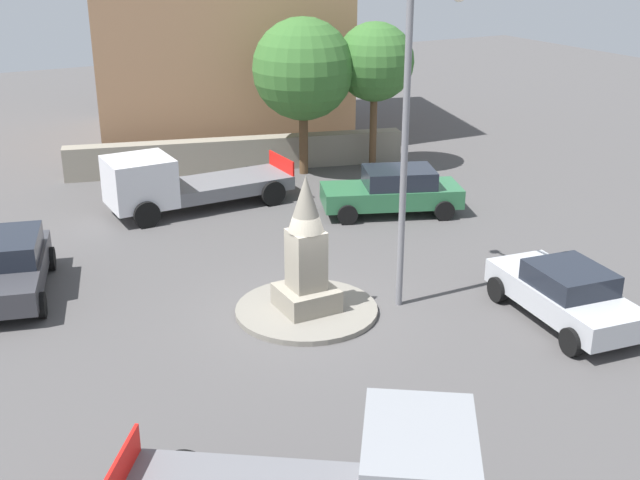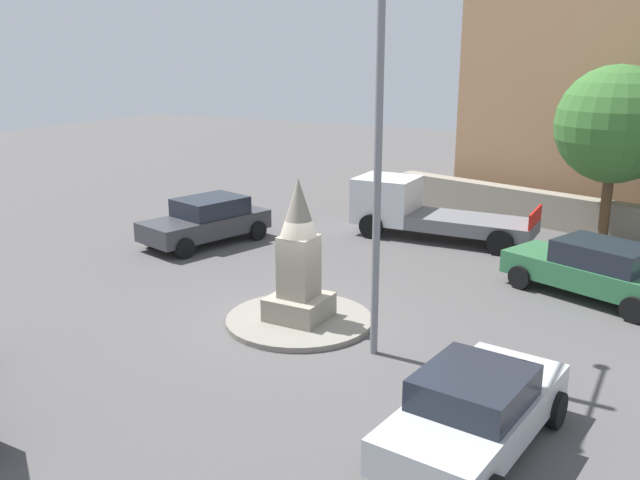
# 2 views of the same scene
# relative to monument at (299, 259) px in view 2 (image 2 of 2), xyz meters

# --- Properties ---
(ground_plane) EXTENTS (80.00, 80.00, 0.00)m
(ground_plane) POSITION_rel_monument_xyz_m (0.00, 0.00, -1.57)
(ground_plane) COLOR #4F4C4C
(traffic_island) EXTENTS (3.46, 3.46, 0.13)m
(traffic_island) POSITION_rel_monument_xyz_m (0.00, 0.00, -1.50)
(traffic_island) COLOR gray
(traffic_island) RESTS_ON ground
(monument) EXTENTS (1.31, 1.31, 3.35)m
(monument) POSITION_rel_monument_xyz_m (0.00, 0.00, 0.00)
(monument) COLOR gray
(monument) RESTS_ON traffic_island
(streetlamp) EXTENTS (3.67, 0.28, 8.16)m
(streetlamp) POSITION_rel_monument_xyz_m (-0.67, -2.23, 3.34)
(streetlamp) COLOR slate
(streetlamp) RESTS_ON ground
(car_green_near_island) EXTENTS (3.20, 4.78, 1.51)m
(car_green_near_island) POSITION_rel_monument_xyz_m (5.16, -5.83, -0.79)
(car_green_near_island) COLOR #2D6B42
(car_green_near_island) RESTS_ON ground
(car_dark_grey_parked_left) EXTENTS (4.58, 2.89, 1.51)m
(car_dark_grey_parked_left) POSITION_rel_monument_xyz_m (4.50, 6.20, -0.78)
(car_dark_grey_parked_left) COLOR #38383D
(car_dark_grey_parked_left) RESTS_ON ground
(car_silver_approaching) EXTENTS (4.34, 2.33, 1.41)m
(car_silver_approaching) POSITION_rel_monument_xyz_m (-3.26, -5.17, -0.84)
(car_silver_approaching) COLOR #B7BABF
(car_silver_approaching) RESTS_ON ground
(truck_white_parked_right) EXTENTS (2.30, 6.12, 1.97)m
(truck_white_parked_right) POSITION_rel_monument_xyz_m (8.67, 0.31, -0.62)
(truck_white_parked_right) COLOR silver
(truck_white_parked_right) RESTS_ON ground
(stone_boundary_wall) EXTENTS (4.06, 12.64, 1.24)m
(stone_boundary_wall) POSITION_rel_monument_xyz_m (12.23, -3.33, -0.94)
(stone_boundary_wall) COLOR gray
(stone_boundary_wall) RESTS_ON ground
(corner_building) EXTENTS (11.31, 12.16, 11.79)m
(corner_building) POSITION_rel_monument_xyz_m (18.00, -4.90, 4.33)
(corner_building) COLOR #A87A56
(corner_building) RESTS_ON ground
(tree_mid_cluster) EXTENTS (3.73, 3.73, 5.81)m
(tree_mid_cluster) POSITION_rel_monument_xyz_m (10.65, -5.36, 2.36)
(tree_mid_cluster) COLOR brown
(tree_mid_cluster) RESTS_ON ground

